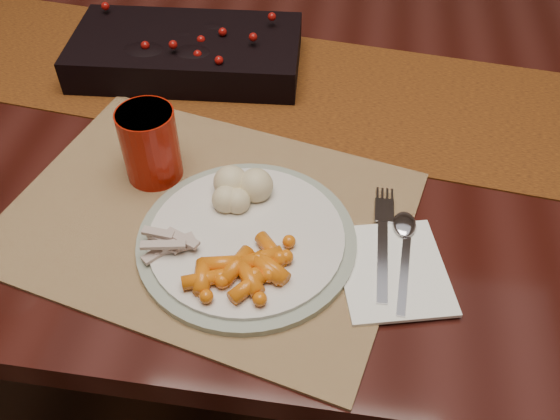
# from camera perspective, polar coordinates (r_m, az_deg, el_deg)

# --- Properties ---
(floor) EXTENTS (5.00, 5.00, 0.00)m
(floor) POSITION_cam_1_polar(r_m,az_deg,el_deg) (1.53, 0.41, -13.02)
(floor) COLOR black
(floor) RESTS_ON ground
(dining_table) EXTENTS (1.80, 1.00, 0.75)m
(dining_table) POSITION_cam_1_polar(r_m,az_deg,el_deg) (1.22, 0.51, -4.08)
(dining_table) COLOR black
(dining_table) RESTS_ON floor
(table_runner) EXTENTS (1.56, 0.49, 0.00)m
(table_runner) POSITION_cam_1_polar(r_m,az_deg,el_deg) (0.98, 3.88, 11.22)
(table_runner) COLOR #331C07
(table_runner) RESTS_ON dining_table
(centerpiece) EXTENTS (0.39, 0.22, 0.07)m
(centerpiece) POSITION_cam_1_polar(r_m,az_deg,el_deg) (1.03, -9.01, 15.23)
(centerpiece) COLOR black
(centerpiece) RESTS_ON table_runner
(placemat_main) EXTENTS (0.57, 0.47, 0.00)m
(placemat_main) POSITION_cam_1_polar(r_m,az_deg,el_deg) (0.78, -7.03, -0.64)
(placemat_main) COLOR brown
(placemat_main) RESTS_ON dining_table
(dinner_plate) EXTENTS (0.35, 0.35, 0.02)m
(dinner_plate) POSITION_cam_1_polar(r_m,az_deg,el_deg) (0.74, -3.22, -2.77)
(dinner_plate) COLOR silver
(dinner_plate) RESTS_ON placemat_main
(baby_carrots) EXTENTS (0.14, 0.12, 0.02)m
(baby_carrots) POSITION_cam_1_polar(r_m,az_deg,el_deg) (0.69, -4.55, -4.65)
(baby_carrots) COLOR #D7630D
(baby_carrots) RESTS_ON dinner_plate
(mashed_potatoes) EXTENTS (0.09, 0.08, 0.04)m
(mashed_potatoes) POSITION_cam_1_polar(r_m,az_deg,el_deg) (0.76, -4.04, 2.29)
(mashed_potatoes) COLOR beige
(mashed_potatoes) RESTS_ON dinner_plate
(turkey_shreds) EXTENTS (0.07, 0.06, 0.02)m
(turkey_shreds) POSITION_cam_1_polar(r_m,az_deg,el_deg) (0.72, -10.66, -3.06)
(turkey_shreds) COLOR tan
(turkey_shreds) RESTS_ON dinner_plate
(napkin) EXTENTS (0.16, 0.17, 0.00)m
(napkin) POSITION_cam_1_polar(r_m,az_deg,el_deg) (0.72, 10.77, -5.66)
(napkin) COLOR white
(napkin) RESTS_ON placemat_main
(fork) EXTENTS (0.03, 0.16, 0.00)m
(fork) POSITION_cam_1_polar(r_m,az_deg,el_deg) (0.74, 9.88, -3.47)
(fork) COLOR white
(fork) RESTS_ON napkin
(spoon) EXTENTS (0.04, 0.15, 0.00)m
(spoon) POSITION_cam_1_polar(r_m,az_deg,el_deg) (0.73, 11.85, -4.57)
(spoon) COLOR #B1B4D0
(spoon) RESTS_ON napkin
(red_cup) EXTENTS (0.10, 0.10, 0.10)m
(red_cup) POSITION_cam_1_polar(r_m,az_deg,el_deg) (0.81, -12.39, 6.16)
(red_cup) COLOR #8F1306
(red_cup) RESTS_ON placemat_main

